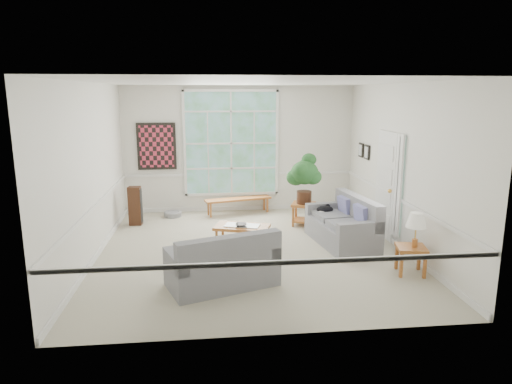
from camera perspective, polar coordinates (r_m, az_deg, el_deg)
The scene contains 24 objects.
floor at distance 8.41m, azimuth -0.54°, elevation -7.34°, with size 5.50×6.00×0.01m, color #B1AA94.
ceiling at distance 7.93m, azimuth -0.58°, elevation 13.58°, with size 5.50×6.00×0.02m, color white.
wall_back at distance 11.00m, azimuth -2.08°, elevation 5.36°, with size 5.50×0.02×3.00m, color white.
wall_front at distance 5.12m, azimuth 2.70°, elevation -2.63°, with size 5.50×0.02×3.00m, color white.
wall_left at distance 8.24m, azimuth -19.97°, elevation 2.32°, with size 0.02×6.00×3.00m, color white.
wall_right at distance 8.74m, azimuth 17.72°, elevation 3.00°, with size 0.02×6.00×3.00m, color white.
window_back at distance 10.93m, azimuth -3.12°, elevation 6.09°, with size 2.30×0.08×2.40m, color white.
entry_door at distance 9.34m, azimuth 15.86°, elevation 0.88°, with size 0.08×0.90×2.10m, color white.
door_sidelight at distance 8.75m, azimuth 17.41°, elevation 0.71°, with size 0.08×0.26×1.90m, color white.
wall_art at distance 10.97m, azimuth -12.33°, elevation 5.59°, with size 0.90×0.06×1.10m, color maroon.
wall_frame_near at distance 10.33m, azimuth 13.66°, elevation 4.85°, with size 0.04×0.26×0.32m, color black.
wall_frame_far at distance 10.70m, azimuth 12.95°, elevation 5.13°, with size 0.04×0.26×0.32m, color black.
loveseat_right at distance 8.81m, azimuth 10.68°, elevation -3.55°, with size 0.86×1.67×0.90m, color gray.
loveseat_front at distance 6.84m, azimuth -4.28°, elevation -8.23°, with size 1.57×0.81×0.85m, color gray.
coffee_table at distance 8.66m, azimuth -1.75°, elevation -5.42°, with size 1.01×0.55×0.38m, color #AB5F28.
pewter_bowl at distance 8.56m, azimuth -1.86°, elevation -4.09°, with size 0.27×0.27×0.07m, color #939297.
window_bench at distance 10.89m, azimuth -2.23°, elevation -1.75°, with size 1.59×0.31×0.37m, color #AB5F28.
end_table at distance 9.98m, azimuth 5.93°, elevation -2.76°, with size 0.49×0.49×0.49m, color #AB5F28.
houseplant at distance 9.79m, azimuth 6.08°, elevation 1.69°, with size 0.64×0.64×1.10m, color #225423, non-canonical shape.
side_table at distance 7.71m, azimuth 18.75°, elevation -8.06°, with size 0.44×0.44×0.45m, color #AB5F28.
table_lamp at distance 7.56m, azimuth 19.34°, elevation -4.49°, with size 0.32×0.32×0.55m, color white, non-canonical shape.
pet_bed at distance 10.82m, azimuth -10.36°, elevation -2.70°, with size 0.43×0.43×0.13m, color gray.
floor_speaker at distance 10.24m, azimuth -14.87°, elevation -1.68°, with size 0.26×0.21×0.85m, color #381E11.
cat at distance 9.26m, azimuth 8.61°, elevation -2.12°, with size 0.34×0.24×0.16m, color black.
Camera 1 is at (-0.77, -7.89, 2.81)m, focal length 32.00 mm.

